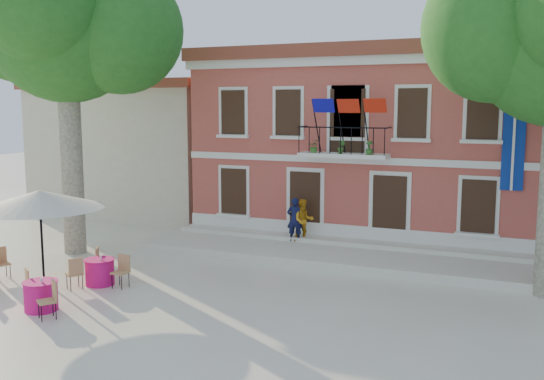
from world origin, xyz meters
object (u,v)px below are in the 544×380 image
at_px(plane_tree_west, 65,25).
at_px(cafe_table_1, 41,295).
at_px(pedestrian_orange, 303,220).
at_px(patio_umbrella, 40,200).
at_px(pedestrian_navy, 295,220).
at_px(cafe_table_0, 100,270).

xyz_separation_m(plane_tree_west, cafe_table_1, (3.51, -5.31, -7.58)).
height_order(plane_tree_west, pedestrian_orange, plane_tree_west).
xyz_separation_m(patio_umbrella, pedestrian_orange, (5.72, 7.00, -1.42)).
distance_m(pedestrian_orange, cafe_table_1, 9.82).
relative_size(plane_tree_west, patio_umbrella, 2.90).
xyz_separation_m(pedestrian_navy, pedestrian_orange, (0.30, 0.11, -0.03)).
distance_m(patio_umbrella, cafe_table_0, 2.74).
bearing_deg(cafe_table_1, plane_tree_west, 123.46).
bearing_deg(plane_tree_west, cafe_table_1, -56.54).
bearing_deg(pedestrian_navy, cafe_table_1, 57.19).
relative_size(plane_tree_west, pedestrian_navy, 6.69).
xyz_separation_m(plane_tree_west, cafe_table_0, (3.42, -2.87, -7.57)).
bearing_deg(patio_umbrella, cafe_table_0, 14.48).
height_order(pedestrian_orange, cafe_table_1, pedestrian_orange).
relative_size(plane_tree_west, cafe_table_0, 5.81).
distance_m(plane_tree_west, cafe_table_0, 8.79).
relative_size(plane_tree_west, cafe_table_1, 6.00).
bearing_deg(plane_tree_west, pedestrian_navy, 26.69).
height_order(pedestrian_navy, cafe_table_1, pedestrian_navy).
bearing_deg(plane_tree_west, cafe_table_0, -40.03).
bearing_deg(cafe_table_0, pedestrian_navy, 60.20).
xyz_separation_m(cafe_table_0, cafe_table_1, (0.09, -2.44, -0.01)).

